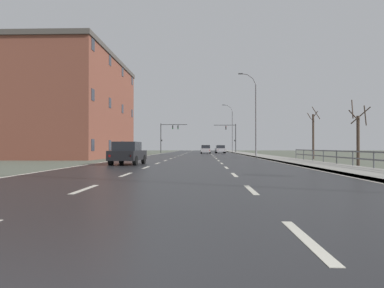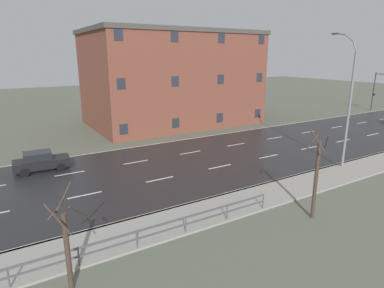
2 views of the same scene
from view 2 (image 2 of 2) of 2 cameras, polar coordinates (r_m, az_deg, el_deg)
ground_plane at (r=37.51m, az=19.78°, el=0.68°), size 160.00×160.00×0.12m
road_asphalt_strip at (r=47.27m, az=29.09°, el=2.60°), size 14.00×120.00×0.03m
guardrail at (r=15.17m, az=-29.54°, el=-19.21°), size 0.07×26.32×1.00m
street_lamp_midground at (r=28.07m, az=25.66°, el=6.33°), size 2.30×0.24×10.52m
traffic_signal_left at (r=60.89m, az=30.43°, el=8.93°), size 5.62×0.36×6.17m
car_near_right at (r=28.10m, az=-24.95°, el=-2.74°), size 1.99×4.18×1.57m
brick_building at (r=43.56m, az=-3.52°, el=11.44°), size 13.39×21.23×11.81m
bare_tree_near at (r=13.61m, az=-20.99°, el=-16.23°), size 1.40×1.60×4.34m
bare_tree_mid at (r=18.96m, az=20.89°, el=-5.38°), size 1.10×1.13×5.20m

